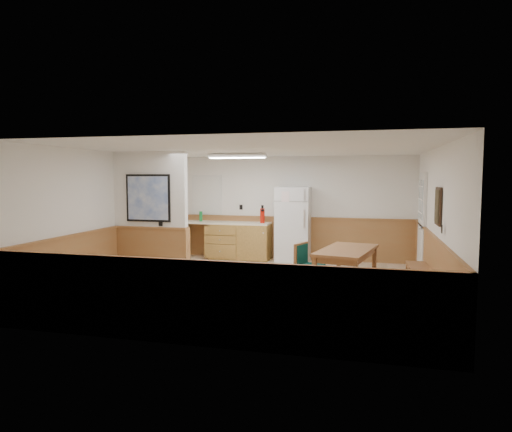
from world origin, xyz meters
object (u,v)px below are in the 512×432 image
(soap_bottle, at_px, (201,216))
(refrigerator, at_px, (293,225))
(fire_extinguisher, at_px, (262,215))
(dining_bench, at_px, (422,276))
(dining_chair, at_px, (306,263))
(dining_table, at_px, (347,254))

(soap_bottle, bearing_deg, refrigerator, -2.12)
(fire_extinguisher, bearing_deg, dining_bench, -28.27)
(soap_bottle, bearing_deg, dining_chair, -42.62)
(refrigerator, height_order, dining_bench, refrigerator)
(dining_chair, height_order, fire_extinguisher, fire_extinguisher)
(refrigerator, bearing_deg, fire_extinguisher, 176.81)
(fire_extinguisher, xyz_separation_m, soap_bottle, (-1.59, 0.06, -0.06))
(dining_chair, relative_size, soap_bottle, 3.43)
(fire_extinguisher, distance_m, soap_bottle, 1.60)
(refrigerator, relative_size, fire_extinguisher, 4.14)
(soap_bottle, bearing_deg, fire_extinguisher, -2.01)
(refrigerator, distance_m, soap_bottle, 2.35)
(dining_table, distance_m, soap_bottle, 4.55)
(dining_table, xyz_separation_m, fire_extinguisher, (-2.12, 2.54, 0.43))
(dining_chair, distance_m, fire_extinguisher, 3.13)
(fire_extinguisher, relative_size, soap_bottle, 1.73)
(dining_chair, bearing_deg, fire_extinguisher, 137.91)
(refrigerator, xyz_separation_m, soap_bottle, (-2.35, 0.09, 0.14))
(dining_bench, bearing_deg, refrigerator, 133.32)
(fire_extinguisher, height_order, soap_bottle, fire_extinguisher)
(dining_chair, xyz_separation_m, soap_bottle, (-3.02, 2.78, 0.53))
(fire_extinguisher, bearing_deg, refrigerator, 6.71)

